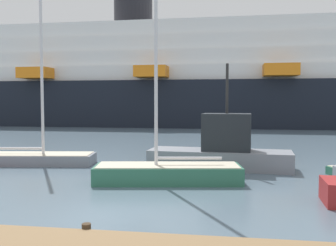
{
  "coord_description": "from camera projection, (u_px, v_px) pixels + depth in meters",
  "views": [
    {
      "loc": [
        3.55,
        -12.41,
        3.88
      ],
      "look_at": [
        0.0,
        11.29,
        2.46
      ],
      "focal_mm": 40.51,
      "sensor_mm": 36.0,
      "label": 1
    }
  ],
  "objects": [
    {
      "name": "cruise_ship",
      "position": [
        272.0,
        80.0,
        58.61
      ],
      "size": [
        123.84,
        20.95,
        21.87
      ],
      "rotation": [
        0.0,
        0.0,
        -0.02
      ],
      "color": "black",
      "rests_on": "ground_plane"
    },
    {
      "name": "fishing_boat_0",
      "position": [
        222.0,
        150.0,
        21.58
      ],
      "size": [
        8.2,
        2.97,
        5.96
      ],
      "rotation": [
        0.0,
        0.0,
        -0.08
      ],
      "color": "gray",
      "rests_on": "ground_plane"
    },
    {
      "name": "ground_plane",
      "position": [
        119.0,
        214.0,
        13.01
      ],
      "size": [
        600.0,
        600.0,
        0.0
      ],
      "primitive_type": "plane",
      "color": "slate"
    },
    {
      "name": "sailboat_1",
      "position": [
        34.0,
        156.0,
        23.04
      ],
      "size": [
        7.45,
        3.05,
        10.66
      ],
      "rotation": [
        0.0,
        0.0,
        0.13
      ],
      "color": "gray",
      "rests_on": "ground_plane"
    },
    {
      "name": "channel_buoy_1",
      "position": [
        231.0,
        151.0,
        27.1
      ],
      "size": [
        0.53,
        0.53,
        1.15
      ],
      "color": "orange",
      "rests_on": "ground_plane"
    },
    {
      "name": "sailboat_4",
      "position": [
        168.0,
        171.0,
        17.92
      ],
      "size": [
        7.11,
        3.03,
        11.66
      ],
      "rotation": [
        0.0,
        0.0,
        3.29
      ],
      "color": "#2D6B51",
      "rests_on": "ground_plane"
    }
  ]
}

